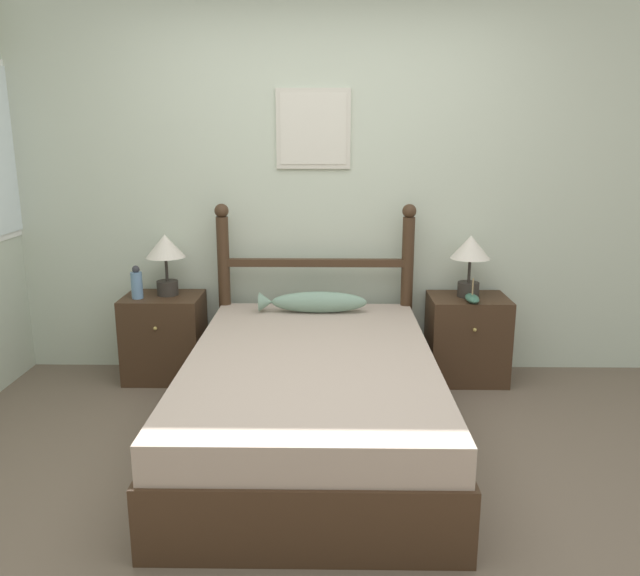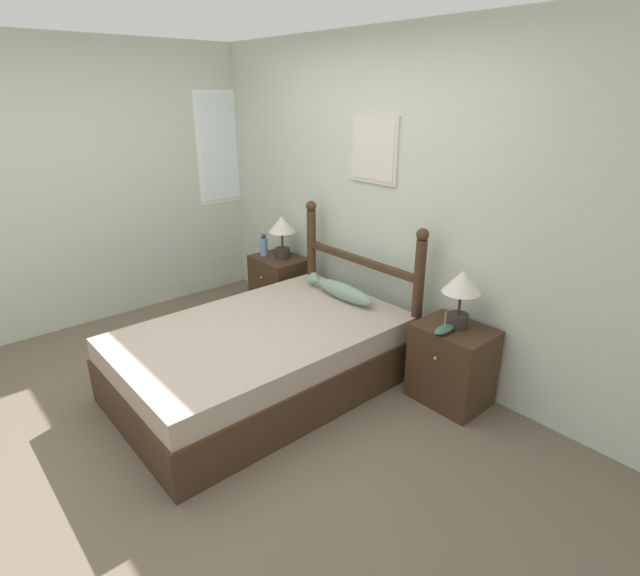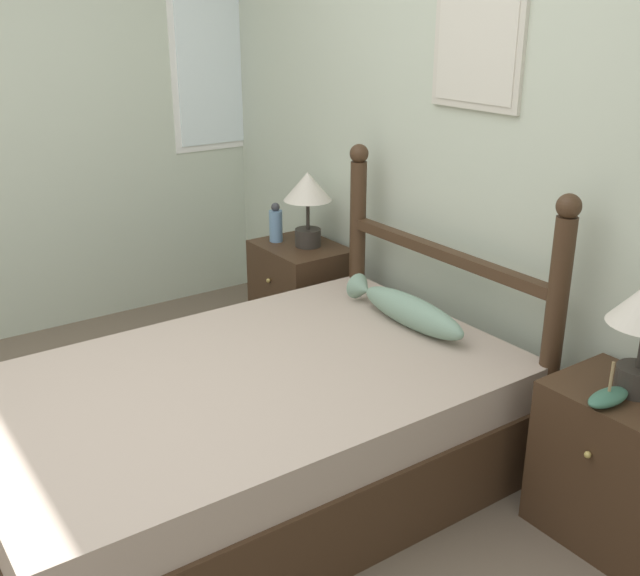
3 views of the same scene
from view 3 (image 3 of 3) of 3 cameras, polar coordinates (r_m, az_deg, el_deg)
The scene contains 10 objects.
ground_plane at distance 2.95m, azimuth -14.36°, elevation -18.18°, with size 16.00×16.00×0.00m, color brown.
wall_back at distance 3.33m, azimuth 12.73°, elevation 10.83°, with size 6.40×0.08×2.55m.
bed at distance 3.03m, azimuth -5.25°, elevation -10.68°, with size 1.32×2.08×0.50m.
headboard at distance 3.41m, azimuth 9.25°, elevation 0.20°, with size 1.33×0.09×1.19m.
nightstand_left at distance 4.23m, azimuth -1.47°, elevation -0.48°, with size 0.52×0.42×0.58m.
nightstand_right at distance 2.93m, azimuth 21.90°, elevation -12.49°, with size 0.52×0.42×0.58m.
table_lamp_left at distance 4.05m, azimuth -0.94°, elevation 7.13°, with size 0.26×0.26×0.41m.
bottle at distance 4.19m, azimuth -3.39°, elevation 4.88°, with size 0.07×0.07×0.22m.
model_boat at distance 2.69m, azimuth 21.11°, elevation -7.77°, with size 0.08×0.19×0.16m.
fish_pillow at distance 3.31m, azimuth 6.57°, elevation -1.61°, with size 0.70×0.13×0.14m.
Camera 3 is at (2.21, -0.70, 1.83)m, focal length 42.00 mm.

